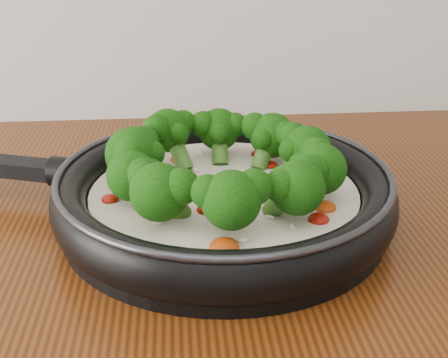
{
  "coord_description": "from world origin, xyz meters",
  "views": [
    {
      "loc": [
        0.01,
        0.56,
        1.2
      ],
      "look_at": [
        0.06,
        1.12,
        0.95
      ],
      "focal_mm": 47.18,
      "sensor_mm": 36.0,
      "label": 1
    }
  ],
  "objects": [
    {
      "name": "skillet",
      "position": [
        0.05,
        1.12,
        0.94
      ],
      "size": [
        0.6,
        0.46,
        0.1
      ],
      "color": "black",
      "rests_on": "counter"
    }
  ]
}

